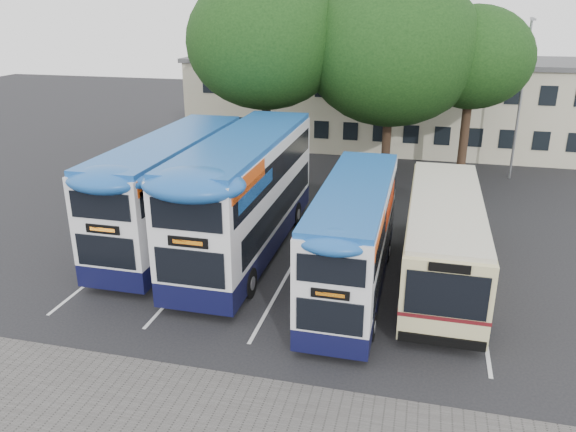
# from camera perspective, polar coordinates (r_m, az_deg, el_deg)

# --- Properties ---
(ground) EXTENTS (120.00, 120.00, 0.00)m
(ground) POSITION_cam_1_polar(r_m,az_deg,el_deg) (17.31, 8.77, -13.51)
(ground) COLOR black
(ground) RESTS_ON ground
(bay_lines) EXTENTS (14.12, 11.00, 0.01)m
(bay_lines) POSITION_cam_1_polar(r_m,az_deg,el_deg) (22.12, 0.34, -5.23)
(bay_lines) COLOR silver
(bay_lines) RESTS_ON ground
(depot_building) EXTENTS (32.40, 8.40, 6.20)m
(depot_building) POSITION_cam_1_polar(r_m,az_deg,el_deg) (41.86, 12.76, 11.18)
(depot_building) COLOR beige
(depot_building) RESTS_ON ground
(lamp_post) EXTENTS (0.25, 1.05, 9.06)m
(lamp_post) POSITION_cam_1_polar(r_m,az_deg,el_deg) (35.00, 22.65, 11.57)
(lamp_post) COLOR gray
(lamp_post) RESTS_ON ground
(tree_left) EXTENTS (8.60, 8.60, 11.48)m
(tree_left) POSITION_cam_1_polar(r_m,az_deg,el_deg) (31.89, -2.33, 17.29)
(tree_left) COLOR black
(tree_left) RESTS_ON ground
(tree_mid) EXTENTS (9.65, 9.65, 11.49)m
(tree_mid) POSITION_cam_1_polar(r_m,az_deg,el_deg) (32.23, 10.53, 16.24)
(tree_mid) COLOR black
(tree_mid) RESTS_ON ground
(tree_right) EXTENTS (6.45, 6.45, 9.76)m
(tree_right) POSITION_cam_1_polar(r_m,az_deg,el_deg) (32.98, 18.27, 15.00)
(tree_right) COLOR black
(tree_right) RESTS_ON ground
(bus_dd_left) EXTENTS (2.64, 10.88, 4.53)m
(bus_dd_left) POSITION_cam_1_polar(r_m,az_deg,el_deg) (24.31, -11.61, 3.07)
(bus_dd_left) COLOR black
(bus_dd_left) RESTS_ON ground
(bus_dd_mid) EXTENTS (2.82, 11.63, 4.85)m
(bus_dd_mid) POSITION_cam_1_polar(r_m,az_deg,el_deg) (22.73, -4.23, 2.68)
(bus_dd_mid) COLOR black
(bus_dd_mid) RESTS_ON ground
(bus_dd_right) EXTENTS (2.30, 9.47, 3.94)m
(bus_dd_right) POSITION_cam_1_polar(r_m,az_deg,el_deg) (19.75, 6.68, -1.76)
(bus_dd_right) COLOR black
(bus_dd_right) RESTS_ON ground
(bus_single) EXTENTS (2.67, 10.47, 3.12)m
(bus_single) POSITION_cam_1_polar(r_m,az_deg,el_deg) (21.51, 15.53, -1.66)
(bus_single) COLOR beige
(bus_single) RESTS_ON ground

